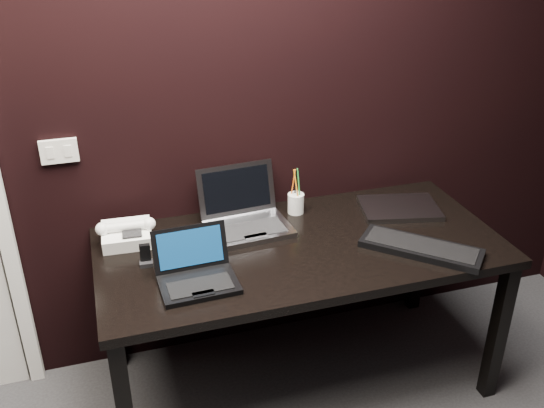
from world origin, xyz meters
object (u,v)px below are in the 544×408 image
object	(u,v)px
desk	(300,259)
mobile_phone	(146,257)
silver_laptop	(245,218)
desk_phone	(127,234)
closed_laptop	(399,208)
ext_keyboard	(421,248)
netbook	(196,274)
pen_cup	(296,202)

from	to	relation	value
desk	mobile_phone	xyz separation A→B (m)	(-0.64, 0.03, 0.11)
silver_laptop	desk_phone	size ratio (longest dim) A/B	1.52
closed_laptop	ext_keyboard	bearing A→B (deg)	-103.79
netbook	desk_phone	world-z (taller)	netbook
ext_keyboard	desk_phone	size ratio (longest dim) A/B	1.89
netbook	closed_laptop	size ratio (longest dim) A/B	0.74
desk	closed_laptop	xyz separation A→B (m)	(0.54, 0.15, 0.09)
ext_keyboard	closed_laptop	distance (m)	0.36
desk	netbook	bearing A→B (deg)	-162.21
desk	silver_laptop	distance (m)	0.31
silver_laptop	mobile_phone	size ratio (longest dim) A/B	4.25
silver_laptop	mobile_phone	distance (m)	0.49
ext_keyboard	desk_phone	world-z (taller)	desk_phone
desk	ext_keyboard	size ratio (longest dim) A/B	3.60
pen_cup	desk_phone	bearing A→B (deg)	-176.10
ext_keyboard	closed_laptop	size ratio (longest dim) A/B	1.18
ext_keyboard	mobile_phone	xyz separation A→B (m)	(-1.10, 0.23, 0.02)
closed_laptop	mobile_phone	xyz separation A→B (m)	(-1.18, -0.12, 0.02)
silver_laptop	ext_keyboard	distance (m)	0.76
desk	netbook	distance (m)	0.51
mobile_phone	ext_keyboard	bearing A→B (deg)	-11.83
netbook	closed_laptop	bearing A→B (deg)	16.64
netbook	mobile_phone	bearing A→B (deg)	133.12
mobile_phone	pen_cup	size ratio (longest dim) A/B	0.41
closed_laptop	pen_cup	bearing A→B (deg)	165.23
netbook	silver_laptop	bearing A→B (deg)	51.46
netbook	desk_phone	size ratio (longest dim) A/B	1.19
desk_phone	pen_cup	xyz separation A→B (m)	(0.77, 0.05, 0.01)
desk	desk_phone	distance (m)	0.74
silver_laptop	netbook	bearing A→B (deg)	-128.54
mobile_phone	closed_laptop	bearing A→B (deg)	5.91
desk	mobile_phone	world-z (taller)	mobile_phone
netbook	closed_laptop	distance (m)	1.06
desk	pen_cup	world-z (taller)	pen_cup
desk	ext_keyboard	world-z (taller)	ext_keyboard
desk	ext_keyboard	bearing A→B (deg)	-23.89
closed_laptop	pen_cup	world-z (taller)	pen_cup
silver_laptop	ext_keyboard	xyz separation A→B (m)	(0.64, -0.41, -0.03)
closed_laptop	netbook	bearing A→B (deg)	-163.36
ext_keyboard	desk_phone	bearing A→B (deg)	159.82
netbook	pen_cup	xyz separation A→B (m)	(0.55, 0.43, 0.01)
netbook	ext_keyboard	distance (m)	0.93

